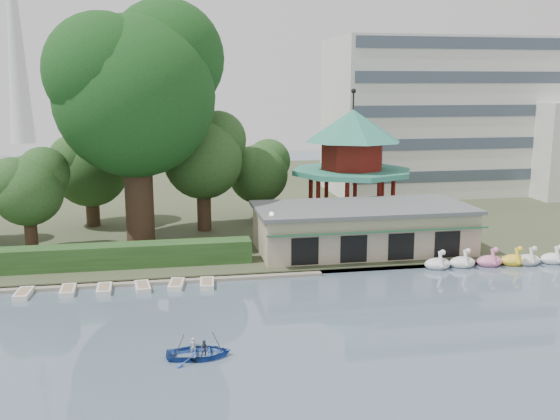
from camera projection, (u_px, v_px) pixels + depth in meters
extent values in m
plane|color=slate|center=(306.00, 378.00, 31.36)|extent=(220.00, 220.00, 0.00)
cube|color=#424930|center=(218.00, 196.00, 81.46)|extent=(220.00, 70.00, 0.40)
cube|color=gray|center=(256.00, 274.00, 48.01)|extent=(220.00, 0.60, 0.30)
cube|color=gray|center=(95.00, 284.00, 45.79)|extent=(34.00, 1.60, 0.24)
cube|color=tan|center=(362.00, 229.00, 53.92)|extent=(18.00, 8.00, 3.60)
cube|color=#595B5E|center=(363.00, 207.00, 53.54)|extent=(18.60, 8.60, 0.30)
cube|color=#194C2D|center=(379.00, 232.00, 49.62)|extent=(18.00, 1.59, 0.45)
cylinder|color=tan|center=(351.00, 218.00, 64.16)|extent=(10.40, 10.40, 1.20)
cylinder|color=#2F816B|center=(352.00, 172.00, 63.20)|extent=(12.40, 12.40, 0.50)
cylinder|color=maroon|center=(352.00, 155.00, 62.88)|extent=(6.40, 6.40, 2.80)
cone|color=#2F816B|center=(353.00, 126.00, 62.29)|extent=(10.00, 10.00, 3.20)
cylinder|color=black|center=(353.00, 100.00, 61.80)|extent=(0.16, 0.16, 1.80)
cube|color=silver|center=(443.00, 116.00, 82.87)|extent=(30.00, 14.00, 20.00)
cone|color=silver|center=(14.00, 21.00, 152.96)|extent=(6.00, 6.00, 60.00)
cube|color=#2A4F21|center=(58.00, 258.00, 48.20)|extent=(30.00, 2.00, 1.80)
cylinder|color=black|center=(272.00, 240.00, 49.48)|extent=(0.12, 0.12, 4.00)
sphere|color=beige|center=(271.00, 214.00, 49.07)|extent=(0.36, 0.36, 0.36)
cylinder|color=#3A281C|center=(139.00, 185.00, 55.64)|extent=(2.53, 2.53, 10.54)
sphere|color=#174317|center=(135.00, 97.00, 54.11)|extent=(14.04, 14.04, 14.04)
sphere|color=#174317|center=(166.00, 58.00, 55.97)|extent=(10.53, 10.53, 10.53)
sphere|color=#174317|center=(103.00, 71.00, 51.90)|extent=(9.82, 9.82, 9.82)
cylinder|color=#3A281C|center=(31.00, 228.00, 52.72)|extent=(1.06, 1.06, 4.34)
sphere|color=#2A4F21|center=(28.00, 191.00, 52.09)|extent=(5.89, 5.89, 5.89)
sphere|color=#2A4F21|center=(43.00, 173.00, 52.88)|extent=(4.42, 4.42, 4.42)
sphere|color=#2A4F21|center=(12.00, 182.00, 51.17)|extent=(4.12, 4.12, 4.12)
cylinder|color=#3A281C|center=(204.00, 202.00, 61.05)|extent=(1.37, 1.37, 5.63)
sphere|color=#2A4F21|center=(203.00, 160.00, 60.23)|extent=(7.64, 7.64, 7.64)
sphere|color=#2A4F21|center=(217.00, 140.00, 61.25)|extent=(5.73, 5.73, 5.73)
sphere|color=#2A4F21|center=(189.00, 149.00, 59.03)|extent=(5.35, 5.35, 5.35)
cylinder|color=#3A281C|center=(258.00, 201.00, 66.14)|extent=(1.13, 1.13, 3.93)
sphere|color=#2A4F21|center=(258.00, 174.00, 65.57)|extent=(6.25, 6.25, 6.25)
sphere|color=#2A4F21|center=(269.00, 161.00, 66.45)|extent=(4.69, 4.69, 4.69)
sphere|color=#2A4F21|center=(249.00, 168.00, 64.62)|extent=(4.38, 4.38, 4.38)
cylinder|color=#3A281C|center=(92.00, 203.00, 63.04)|extent=(1.36, 1.36, 4.68)
sphere|color=#2A4F21|center=(90.00, 169.00, 62.36)|extent=(7.53, 7.53, 7.53)
sphere|color=#2A4F21|center=(106.00, 153.00, 63.42)|extent=(5.65, 5.65, 5.65)
sphere|color=#2A4F21|center=(75.00, 161.00, 61.22)|extent=(5.27, 5.27, 5.27)
ellipsoid|color=white|center=(437.00, 264.00, 50.06)|extent=(2.16, 1.44, 0.99)
cylinder|color=white|center=(441.00, 259.00, 49.42)|extent=(0.26, 0.79, 1.29)
sphere|color=white|center=(443.00, 252.00, 49.00)|extent=(0.44, 0.44, 0.44)
ellipsoid|color=white|center=(462.00, 263.00, 50.49)|extent=(2.16, 1.44, 0.99)
cylinder|color=white|center=(466.00, 258.00, 49.85)|extent=(0.26, 0.79, 1.29)
sphere|color=white|center=(468.00, 251.00, 49.43)|extent=(0.44, 0.44, 0.44)
ellipsoid|color=pink|center=(489.00, 261.00, 50.82)|extent=(2.16, 1.44, 0.99)
cylinder|color=pink|center=(493.00, 257.00, 50.18)|extent=(0.26, 0.79, 1.29)
sphere|color=pink|center=(496.00, 250.00, 49.77)|extent=(0.44, 0.44, 0.44)
ellipsoid|color=yellow|center=(513.00, 260.00, 51.09)|extent=(2.16, 1.44, 0.99)
cylinder|color=yellow|center=(517.00, 256.00, 50.45)|extent=(0.26, 0.79, 1.29)
sphere|color=yellow|center=(520.00, 249.00, 50.04)|extent=(0.44, 0.44, 0.44)
ellipsoid|color=silver|center=(528.00, 260.00, 51.14)|extent=(2.16, 1.44, 0.99)
cylinder|color=silver|center=(532.00, 256.00, 50.50)|extent=(0.26, 0.79, 1.29)
sphere|color=silver|center=(535.00, 249.00, 50.08)|extent=(0.44, 0.44, 0.44)
ellipsoid|color=white|center=(553.00, 259.00, 51.55)|extent=(2.16, 1.44, 0.99)
cylinder|color=white|center=(557.00, 254.00, 50.91)|extent=(0.26, 0.79, 1.29)
sphere|color=white|center=(560.00, 247.00, 50.49)|extent=(0.44, 0.44, 0.44)
cube|color=white|center=(24.00, 294.00, 43.47)|extent=(1.11, 2.35, 0.36)
cube|color=white|center=(68.00, 290.00, 44.18)|extent=(1.08, 2.34, 0.36)
cube|color=white|center=(104.00, 289.00, 44.44)|extent=(1.06, 2.33, 0.36)
cube|color=white|center=(143.00, 287.00, 44.95)|extent=(1.26, 2.40, 0.36)
cube|color=white|center=(176.00, 284.00, 45.49)|extent=(1.32, 2.42, 0.36)
cube|color=white|center=(207.00, 283.00, 45.71)|extent=(1.19, 2.37, 0.36)
imported|color=#284FA5|center=(199.00, 348.00, 33.63)|extent=(4.99, 3.62, 1.02)
imported|color=silver|center=(193.00, 346.00, 33.76)|extent=(0.36, 0.24, 0.96)
imported|color=#363A4D|center=(205.00, 349.00, 33.48)|extent=(0.46, 0.36, 0.93)
cylinder|color=#3A281C|center=(176.00, 353.00, 33.45)|extent=(0.94, 0.29, 2.01)
cylinder|color=#3A281C|center=(221.00, 349.00, 33.88)|extent=(0.94, 0.29, 2.01)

